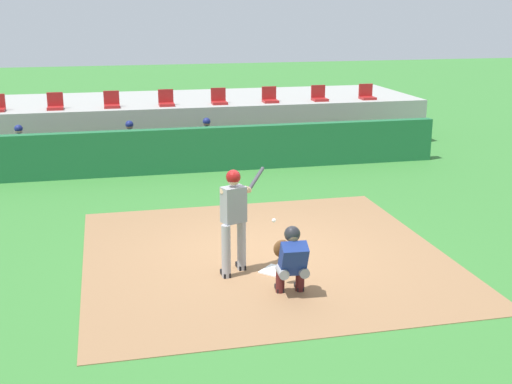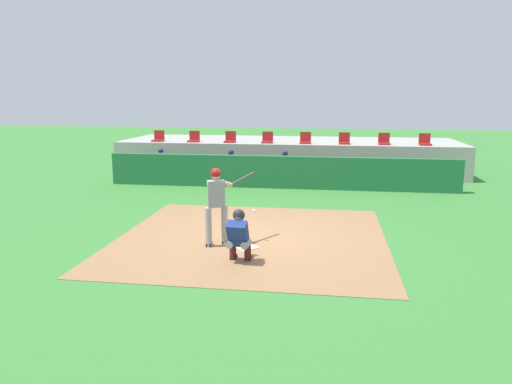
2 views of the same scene
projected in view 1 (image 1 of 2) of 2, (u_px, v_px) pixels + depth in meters
ground_plane at (265, 255)px, 12.03m from camera, size 80.00×80.00×0.00m
dirt_infield at (265, 255)px, 12.03m from camera, size 6.40×6.40×0.01m
home_plate at (276, 271)px, 11.28m from camera, size 0.62×0.62×0.02m
batter_at_plate at (235, 215)px, 10.96m from camera, size 0.98×1.17×1.80m
catcher_crouched at (291, 258)px, 10.26m from camera, size 0.50×1.82×1.13m
dugout_wall at (208, 149)px, 17.97m from camera, size 13.00×0.30×1.20m
dugout_bench at (203, 155)px, 19.01m from camera, size 11.80×0.44×0.45m
dugout_player_0 at (20, 149)px, 17.68m from camera, size 0.49×0.70×1.30m
dugout_player_1 at (131, 144)px, 18.30m from camera, size 0.49×0.70×1.30m
dugout_player_2 at (208, 140)px, 18.76m from camera, size 0.49×0.70×1.30m
stands_platform at (187, 119)px, 22.07m from camera, size 15.00×4.40×1.40m
stadium_seat_1 at (55, 105)px, 19.54m from camera, size 0.46×0.46×0.48m
stadium_seat_2 at (112, 103)px, 19.89m from camera, size 0.46×0.46×0.48m
stadium_seat_3 at (166, 101)px, 20.24m from camera, size 0.46×0.46×0.48m
stadium_seat_4 at (219, 99)px, 20.59m from camera, size 0.46×0.46×0.48m
stadium_seat_5 at (270, 98)px, 20.94m from camera, size 0.46×0.46×0.48m
stadium_seat_6 at (319, 96)px, 21.29m from camera, size 0.46×0.46×0.48m
stadium_seat_7 at (367, 95)px, 21.64m from camera, size 0.46×0.46×0.48m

